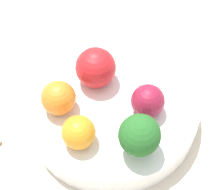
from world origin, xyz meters
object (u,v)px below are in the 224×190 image
object	(u,v)px
apple_green	(148,101)
orange_front	(79,132)
apple_red	(96,68)
orange_back	(58,98)
broccoli	(140,135)
bowl	(112,108)

from	to	relation	value
apple_green	orange_front	bearing A→B (deg)	-68.66
apple_red	orange_back	world-z (taller)	apple_red
broccoli	orange_front	size ratio (longest dim) A/B	1.42
apple_green	orange_front	size ratio (longest dim) A/B	1.04
bowl	orange_back	bearing A→B (deg)	-85.21
apple_green	apple_red	bearing A→B (deg)	-133.51
bowl	apple_red	xyz separation A→B (m)	(-0.04, -0.02, 0.05)
orange_front	apple_red	bearing A→B (deg)	162.46
apple_green	orange_back	distance (m)	0.12
bowl	apple_green	bearing A→B (deg)	61.56
apple_red	bowl	bearing A→B (deg)	27.43
apple_green	orange_back	world-z (taller)	orange_back
apple_red	apple_green	size ratio (longest dim) A/B	1.26
bowl	apple_green	world-z (taller)	apple_green
broccoli	apple_green	bearing A→B (deg)	159.84
apple_red	orange_front	bearing A→B (deg)	-17.54
broccoli	apple_green	xyz separation A→B (m)	(-0.06, 0.02, -0.01)
apple_green	orange_back	size ratio (longest dim) A/B	0.97
bowl	orange_back	size ratio (longest dim) A/B	5.26
broccoli	orange_back	distance (m)	0.12
apple_green	bowl	bearing A→B (deg)	-118.44
bowl	apple_red	distance (m)	0.07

